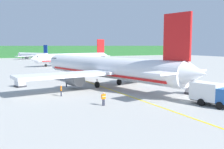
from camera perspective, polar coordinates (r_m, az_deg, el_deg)
The scene contains 13 objects.
ground at distance 78.04m, azimuth -7.12°, elevation 0.74°, with size 240.00×320.00×0.20m, color #A8A8A3.
distant_treeline at distance 172.83m, azimuth -17.80°, elevation 4.80°, with size 216.00×6.00×7.32m, color #28602D.
airliner_foreground at distance 48.30m, azimuth -1.47°, elevation 1.50°, with size 34.37×41.27×11.90m.
airliner_mid_apron at distance 100.99m, azimuth -8.33°, elevation 3.68°, with size 34.44×28.78×10.03m.
airliner_far_taxiway at distance 152.06m, azimuth -16.91°, elevation 4.11°, with size 21.05×24.86×7.77m.
service_truck_fuel at distance 34.76m, azimuth 21.10°, elevation -3.89°, with size 3.44×5.79×2.83m.
cargo_container_near at distance 42.10m, azimuth 17.14°, elevation -2.90°, with size 1.79×1.79×1.94m.
cargo_container_mid at distance 49.97m, azimuth -19.55°, elevation -1.58°, with size 2.21×2.21×1.91m.
crew_marshaller at distance 32.59m, azimuth -1.88°, elevation -5.12°, with size 0.63×0.23×1.69m.
crew_loader_left at distance 47.78m, azimuth -9.98°, elevation -1.60°, with size 0.26×0.63×1.61m.
crew_loader_right at distance 39.35m, azimuth -11.10°, elevation -3.28°, with size 0.36×0.60×1.66m.
crew_supervisor at distance 46.46m, azimuth 15.65°, elevation -1.82°, with size 0.27×0.63×1.79m.
apron_guide_line at distance 44.29m, azimuth -0.28°, elevation -3.36°, with size 0.30×60.00×0.01m, color yellow.
Camera 1 is at (-25.29, -25.44, 7.49)m, focal length 41.70 mm.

